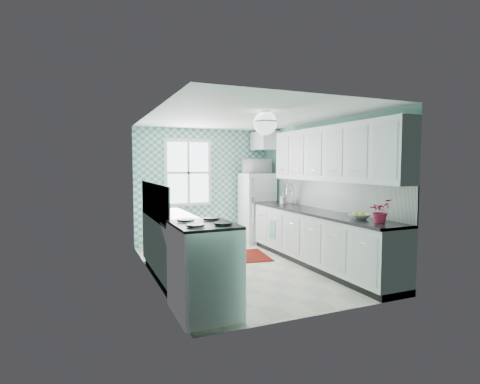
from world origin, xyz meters
name	(u,v)px	position (x,y,z in m)	size (l,w,h in m)	color
floor	(243,267)	(0.00, 0.00, -0.01)	(3.00, 4.40, 0.02)	beige
ceiling	(243,117)	(0.00, 0.00, 2.51)	(3.00, 4.40, 0.02)	white
wall_back	(203,186)	(0.00, 2.21, 1.25)	(3.00, 0.02, 2.50)	#67A895
wall_front	(322,207)	(0.00, -2.21, 1.25)	(3.00, 0.02, 2.50)	#67A895
wall_left	(151,196)	(-1.51, 0.00, 1.25)	(0.02, 4.40, 2.50)	#67A895
wall_right	(319,191)	(1.51, 0.00, 1.25)	(0.02, 4.40, 2.50)	#67A895
accent_wall	(203,186)	(0.00, 2.19, 1.25)	(3.00, 0.01, 2.50)	#4DA69E
window	(188,173)	(-0.35, 2.16, 1.55)	(1.04, 0.05, 1.44)	white
backsplash_right	(332,195)	(1.49, -0.40, 1.20)	(0.02, 3.60, 0.51)	white
backsplash_left	(154,200)	(-1.49, -0.07, 1.20)	(0.02, 2.15, 0.51)	white
upper_cabinets_right	(332,154)	(1.33, -0.60, 1.90)	(0.33, 3.20, 0.90)	white
upper_cabinet_fridge	(264,141)	(1.30, 1.83, 2.25)	(0.40, 0.74, 0.40)	white
ceiling_light	(265,123)	(0.00, -0.80, 2.32)	(0.34, 0.34, 0.35)	silver
base_cabinets_right	(317,239)	(1.20, -0.40, 0.45)	(0.60, 3.60, 0.90)	white
countertop_right	(317,212)	(1.19, -0.40, 0.92)	(0.63, 3.60, 0.04)	black
base_cabinets_left	(173,248)	(-1.20, -0.07, 0.45)	(0.60, 2.15, 0.90)	white
countertop_left	(174,217)	(-1.19, -0.07, 0.92)	(0.63, 2.15, 0.04)	black
fridge	(257,208)	(1.11, 1.78, 0.77)	(0.67, 0.67, 1.53)	white
stove	(204,267)	(-1.20, -1.63, 0.54)	(0.69, 0.86, 1.04)	white
sink	(285,205)	(1.20, 0.68, 0.93)	(0.48, 0.41, 0.53)	silver
rug	(248,256)	(0.39, 0.65, 0.01)	(0.70, 0.99, 0.02)	maroon
dish_towel	(273,229)	(0.89, 0.62, 0.48)	(0.02, 0.23, 0.35)	teal
fruit_bowl	(359,216)	(1.20, -1.44, 0.98)	(0.29, 0.29, 0.07)	white
potted_plant	(380,211)	(1.20, -1.84, 1.10)	(0.29, 0.25, 0.32)	#A42136
soap_bottle	(283,198)	(1.25, 0.85, 1.05)	(0.10, 0.10, 0.22)	#8FA9B4
microwave	(257,166)	(1.11, 1.78, 1.69)	(0.56, 0.38, 0.31)	silver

